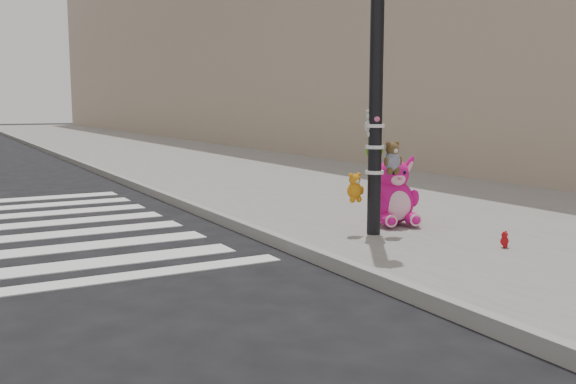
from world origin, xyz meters
TOP-DOWN VIEW (x-y plane):
  - ground at (0.00, 0.00)m, footprint 120.00×120.00m
  - sidewalk_near at (5.00, 10.00)m, footprint 7.00×80.00m
  - curb_edge at (1.55, 10.00)m, footprint 0.12×80.00m
  - bld_near at (10.50, 20.00)m, footprint 5.00×60.00m
  - signal_pole at (2.62, 1.81)m, footprint 0.68×0.49m
  - pink_bunny at (3.19, 2.17)m, footprint 0.71×0.78m
  - red_teddy at (3.40, 0.50)m, footprint 0.15×0.13m

SIDE VIEW (x-z plane):
  - ground at x=0.00m, z-range 0.00..0.00m
  - sidewalk_near at x=5.00m, z-range 0.00..0.14m
  - curb_edge at x=1.55m, z-range -0.01..0.15m
  - red_teddy at x=3.40m, z-range 0.14..0.32m
  - pink_bunny at x=3.19m, z-range 0.06..0.97m
  - signal_pole at x=2.62m, z-range -0.18..3.82m
  - bld_near at x=10.50m, z-range 0.00..10.00m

